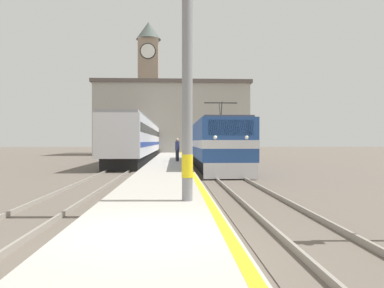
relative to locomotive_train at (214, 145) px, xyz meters
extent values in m
plane|color=#60564C|center=(-3.29, 9.39, -1.75)|extent=(200.00, 200.00, 0.00)
cube|color=#ADA89E|center=(-3.29, 4.39, -1.53)|extent=(2.96, 140.00, 0.45)
cube|color=yellow|center=(-1.96, 4.39, -1.30)|extent=(0.20, 140.00, 0.00)
cube|color=#60564C|center=(0.00, 4.39, -1.74)|extent=(2.84, 140.00, 0.02)
cube|color=gray|center=(-0.72, 4.39, -1.66)|extent=(0.07, 140.00, 0.14)
cube|color=gray|center=(0.72, 4.39, -1.66)|extent=(0.07, 140.00, 0.14)
cube|color=#60564C|center=(-6.45, 4.39, -1.74)|extent=(2.84, 140.00, 0.02)
cube|color=gray|center=(-7.17, 4.39, -1.66)|extent=(0.07, 140.00, 0.14)
cube|color=gray|center=(-5.73, 4.39, -1.66)|extent=(0.07, 140.00, 0.14)
cube|color=black|center=(0.00, 0.04, -1.30)|extent=(2.46, 15.50, 0.90)
cube|color=#23478C|center=(0.00, 0.04, 0.31)|extent=(2.90, 16.85, 2.33)
cube|color=silver|center=(0.00, 0.04, 0.08)|extent=(2.92, 16.87, 0.44)
cube|color=silver|center=(0.00, -8.23, -1.26)|extent=(2.75, 0.30, 0.81)
cube|color=black|center=(0.00, -8.32, 0.93)|extent=(2.32, 0.12, 0.80)
sphere|color=white|center=(-0.80, -8.36, 0.43)|extent=(0.20, 0.20, 0.20)
sphere|color=white|center=(0.80, -8.36, 0.43)|extent=(0.20, 0.20, 0.20)
cube|color=#4C4C51|center=(0.00, 0.04, 1.54)|extent=(2.61, 16.01, 0.12)
cylinder|color=#333333|center=(0.00, -4.52, 2.10)|extent=(0.06, 0.63, 1.03)
cylinder|color=#333333|center=(0.00, -3.82, 2.10)|extent=(0.06, 0.63, 1.03)
cube|color=#262626|center=(0.00, -4.17, 2.60)|extent=(2.03, 0.08, 0.06)
cube|color=black|center=(-6.45, 18.04, -1.30)|extent=(2.46, 41.70, 0.90)
cube|color=silver|center=(-6.45, 18.04, 0.59)|extent=(2.90, 43.44, 2.89)
cube|color=black|center=(-6.45, 18.04, 1.17)|extent=(2.92, 42.57, 0.64)
cube|color=navy|center=(-6.45, 18.04, 0.02)|extent=(2.92, 42.57, 0.36)
cube|color=gray|center=(-6.45, 18.04, 2.14)|extent=(2.67, 43.44, 0.20)
cylinder|color=gray|center=(-2.51, -17.39, 2.20)|extent=(0.27, 0.27, 7.02)
cylinder|color=yellow|center=(-2.51, -17.39, -0.40)|extent=(0.29, 0.29, 0.60)
cylinder|color=#23232D|center=(-2.62, 1.92, -0.88)|extent=(0.26, 0.26, 0.84)
cylinder|color=navy|center=(-2.62, 1.92, -0.11)|extent=(0.34, 0.34, 0.70)
sphere|color=tan|center=(-2.62, 1.92, 0.36)|extent=(0.23, 0.23, 0.23)
cube|color=gray|center=(-7.24, 36.79, 7.89)|extent=(3.34, 3.34, 19.29)
cylinder|color=black|center=(-7.24, 35.10, 15.20)|extent=(2.64, 0.06, 2.64)
cylinder|color=white|center=(-7.24, 35.07, 15.20)|extent=(2.34, 0.10, 2.34)
cone|color=#47514C|center=(-7.24, 36.79, 19.04)|extent=(4.18, 4.18, 3.01)
cube|color=#A8A399|center=(-3.20, 29.16, 3.34)|extent=(21.99, 8.43, 10.19)
cube|color=#564C47|center=(-3.20, 29.16, 8.69)|extent=(22.59, 9.03, 0.50)
camera|label=1|loc=(-2.84, -27.06, 0.23)|focal=35.00mm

